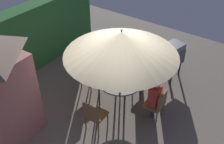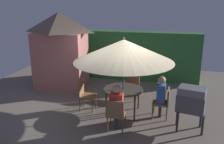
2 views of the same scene
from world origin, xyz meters
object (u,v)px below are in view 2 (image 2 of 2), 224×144
object	(u,v)px
patio_umbrella	(124,51)
bbq_grill	(191,100)
patio_table	(123,91)
garden_shed	(60,51)
chair_far_side	(164,101)
person_in_blue	(161,92)
chair_toward_hedge	(132,84)
chair_near_shed	(116,113)
chair_toward_house	(85,94)
person_in_red	(117,102)

from	to	relation	value
patio_umbrella	bbq_grill	world-z (taller)	patio_umbrella
patio_table	bbq_grill	world-z (taller)	bbq_grill
garden_shed	patio_table	xyz separation A→B (m)	(2.78, -1.64, -0.78)
patio_table	chair_far_side	bearing A→B (deg)	-1.73
bbq_grill	chair_far_side	size ratio (longest dim) A/B	1.33
garden_shed	chair_far_side	bearing A→B (deg)	-22.83
chair_far_side	person_in_blue	distance (m)	0.28
chair_toward_hedge	person_in_blue	world-z (taller)	person_in_blue
patio_table	garden_shed	bearing A→B (deg)	149.41
patio_table	chair_far_side	distance (m)	1.23
patio_table	chair_near_shed	bearing A→B (deg)	-88.39
bbq_grill	chair_near_shed	bearing A→B (deg)	-164.50
garden_shed	chair_toward_house	distance (m)	2.51
person_in_red	chair_toward_hedge	bearing A→B (deg)	88.66
garden_shed	chair_near_shed	world-z (taller)	garden_shed
chair_toward_hedge	garden_shed	bearing A→B (deg)	171.77
chair_far_side	chair_toward_house	world-z (taller)	same
patio_umbrella	person_in_blue	size ratio (longest dim) A/B	2.32
garden_shed	bbq_grill	world-z (taller)	garden_shed
patio_umbrella	chair_near_shed	bearing A→B (deg)	-88.39
chair_far_side	chair_toward_hedge	bearing A→B (deg)	131.68
person_in_red	person_in_blue	world-z (taller)	same
patio_umbrella	chair_toward_hedge	bearing A→B (deg)	86.17
bbq_grill	chair_far_side	world-z (taller)	bbq_grill
chair_near_shed	person_in_red	bearing A→B (deg)	91.61
chair_toward_hedge	person_in_red	size ratio (longest dim) A/B	0.71
chair_near_shed	chair_far_side	world-z (taller)	same
patio_table	chair_toward_house	distance (m)	1.22
chair_far_side	bbq_grill	bearing A→B (deg)	-38.68
chair_toward_house	person_in_blue	bearing A→B (deg)	0.36
chair_near_shed	chair_far_side	bearing A→B (deg)	42.65
chair_toward_hedge	person_in_red	world-z (taller)	person_in_red
chair_far_side	chair_toward_house	size ratio (longest dim) A/B	1.00
chair_toward_house	person_in_red	bearing A→B (deg)	-38.62
chair_toward_house	garden_shed	bearing A→B (deg)	132.92
patio_umbrella	chair_far_side	bearing A→B (deg)	-1.73
patio_table	bbq_grill	xyz separation A→B (m)	(1.91, -0.60, 0.14)
chair_far_side	person_in_red	size ratio (longest dim) A/B	0.71
chair_toward_house	person_in_blue	size ratio (longest dim) A/B	0.71
chair_toward_house	person_in_red	size ratio (longest dim) A/B	0.71
chair_far_side	person_in_red	world-z (taller)	person_in_red
patio_table	chair_toward_hedge	size ratio (longest dim) A/B	1.33
person_in_blue	chair_near_shed	bearing A→B (deg)	-135.12
bbq_grill	person_in_red	xyz separation A→B (m)	(-1.88, -0.44, -0.06)
bbq_grill	chair_toward_house	world-z (taller)	bbq_grill
chair_near_shed	chair_toward_house	distance (m)	1.64
garden_shed	chair_toward_hedge	xyz separation A→B (m)	(2.86, -0.41, -0.97)
chair_near_shed	person_in_blue	xyz separation A→B (m)	(1.09, 1.09, 0.26)
patio_table	person_in_blue	bearing A→B (deg)	-1.73
bbq_grill	garden_shed	bearing A→B (deg)	154.46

